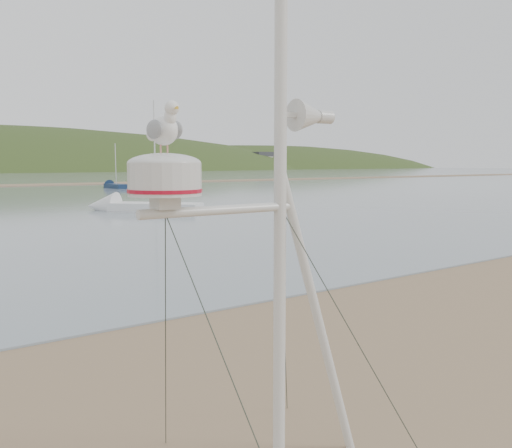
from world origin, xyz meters
TOP-DOWN VIEW (x-y plane):
  - mast_rig at (0.85, -1.30)m, footprint 2.39×2.56m
  - sailboat_blue_far at (21.37, 56.69)m, footprint 1.56×5.59m
  - sailboat_white_near at (10.76, 26.47)m, footprint 6.24×6.55m

SIDE VIEW (x-z plane):
  - sailboat_white_near at x=10.76m, z-range -3.31..3.91m
  - sailboat_blue_far at x=21.37m, z-range -2.48..3.09m
  - mast_rig at x=0.85m, z-range -1.40..4.01m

